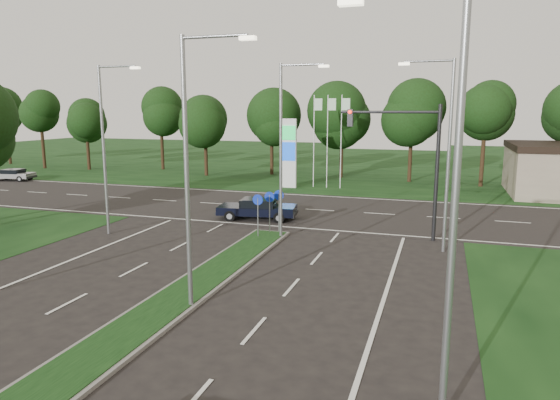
% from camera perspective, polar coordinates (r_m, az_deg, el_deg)
% --- Properties ---
extents(ground, '(160.00, 160.00, 0.00)m').
position_cam_1_polar(ground, '(13.83, -25.82, -19.75)').
color(ground, black).
rests_on(ground, ground).
extents(verge_far, '(160.00, 50.00, 0.02)m').
position_cam_1_polar(verge_far, '(64.37, 10.18, 4.07)').
color(verge_far, black).
rests_on(verge_far, ground).
extents(cross_road, '(160.00, 12.00, 0.02)m').
position_cam_1_polar(cross_road, '(34.23, 2.94, -1.08)').
color(cross_road, black).
rests_on(cross_road, ground).
extents(median_kerb, '(2.00, 26.00, 0.12)m').
position_cam_1_polar(median_kerb, '(16.55, -16.01, -13.78)').
color(median_kerb, slate).
rests_on(median_kerb, ground).
extents(streetlight_median_near, '(2.53, 0.22, 9.00)m').
position_cam_1_polar(streetlight_median_near, '(16.43, -10.06, 4.46)').
color(streetlight_median_near, gray).
rests_on(streetlight_median_near, ground).
extents(streetlight_median_far, '(2.53, 0.22, 9.00)m').
position_cam_1_polar(streetlight_median_far, '(25.66, 0.52, 6.62)').
color(streetlight_median_far, gray).
rests_on(streetlight_median_far, ground).
extents(streetlight_left_far, '(2.53, 0.22, 9.00)m').
position_cam_1_polar(streetlight_left_far, '(28.19, -19.23, 6.38)').
color(streetlight_left_far, gray).
rests_on(streetlight_left_far, ground).
extents(streetlight_right_far, '(2.53, 0.22, 9.00)m').
position_cam_1_polar(streetlight_right_far, '(24.48, 18.31, 5.94)').
color(streetlight_right_far, gray).
rests_on(streetlight_right_far, ground).
extents(streetlight_right_near, '(2.53, 0.22, 9.00)m').
position_cam_1_polar(streetlight_right_near, '(10.55, 18.33, 0.98)').
color(streetlight_right_near, gray).
rests_on(streetlight_right_near, ground).
extents(traffic_signal, '(5.10, 0.42, 7.00)m').
position_cam_1_polar(traffic_signal, '(26.54, 14.77, 5.48)').
color(traffic_signal, black).
rests_on(traffic_signal, ground).
extents(median_signs, '(1.16, 1.76, 2.38)m').
position_cam_1_polar(median_signs, '(26.77, -1.27, -0.50)').
color(median_signs, gray).
rests_on(median_signs, ground).
extents(gas_pylon, '(5.80, 1.26, 8.00)m').
position_cam_1_polar(gas_pylon, '(43.45, 1.27, 5.59)').
color(gas_pylon, silver).
rests_on(gas_pylon, ground).
extents(treeline_far, '(6.00, 6.00, 9.90)m').
position_cam_1_polar(treeline_far, '(49.12, 8.07, 10.26)').
color(treeline_far, black).
rests_on(treeline_far, ground).
extents(navy_sedan, '(4.99, 2.61, 1.31)m').
position_cam_1_polar(navy_sedan, '(30.96, -2.57, -0.95)').
color(navy_sedan, black).
rests_on(navy_sedan, ground).
extents(far_car_a, '(4.16, 2.35, 1.13)m').
position_cam_1_polar(far_car_a, '(54.63, -28.23, 2.59)').
color(far_car_a, gray).
rests_on(far_car_a, ground).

